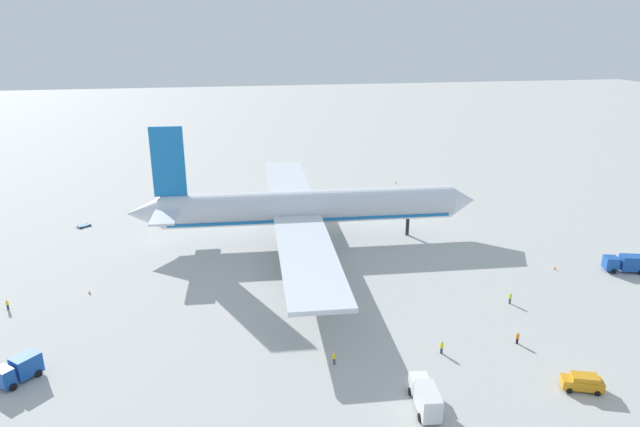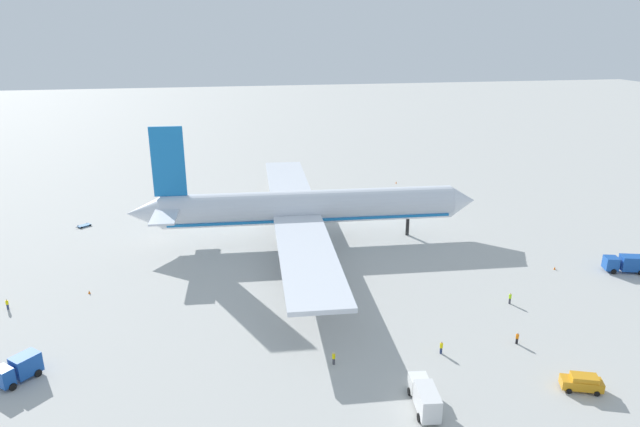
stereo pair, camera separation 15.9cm
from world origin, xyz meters
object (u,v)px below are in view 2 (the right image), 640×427
Objects in this scene: baggage_cart_0 at (84,225)px; traffic_cone_0 at (89,292)px; service_truck_0 at (627,263)px; ground_worker_4 at (7,304)px; service_truck_2 at (19,368)px; service_van at (582,382)px; traffic_cone_2 at (555,268)px; ground_worker_0 at (510,298)px; service_truck_3 at (425,397)px; ground_worker_5 at (334,358)px; ground_worker_1 at (517,338)px; airliner at (304,208)px; ground_worker_3 at (441,347)px; traffic_cone_1 at (396,182)px.

baggage_cart_0 is 33.69m from traffic_cone_0.
ground_worker_4 is at bearing 177.22° from service_truck_0.
service_van is (64.77, -13.91, -0.57)m from service_truck_2.
traffic_cone_0 is at bearing 176.31° from traffic_cone_2.
ground_worker_0 is 17.29m from traffic_cone_2.
service_truck_3 is 4.30× the size of ground_worker_4.
baggage_cart_0 is 1.71× the size of ground_worker_5.
service_van is at bearing -77.74° from ground_worker_1.
service_truck_3 is at bearing 179.84° from service_van.
ground_worker_5 is (37.48, -3.61, -0.73)m from service_truck_2.
ground_worker_4 reaches higher than ground_worker_1.
ground_worker_5 is (-2.93, -42.96, -5.76)m from airliner.
service_van reaches higher than ground_worker_4.
service_truck_3 is 11.81m from ground_worker_3.
ground_worker_0 is 3.23× the size of traffic_cone_2.
ground_worker_3 is 63.49m from ground_worker_4.
ground_worker_3 is (6.07, 10.10, -0.76)m from service_truck_3.
ground_worker_4 is at bearing 158.86° from ground_worker_3.
ground_worker_4 is at bearing 178.86° from traffic_cone_2.
airliner is at bearing 44.24° from service_truck_2.
ground_worker_5 is 3.12× the size of traffic_cone_1.
ground_worker_5 reaches higher than baggage_cart_0.
service_truck_3 is 4.17× the size of ground_worker_5.
traffic_cone_2 is (88.75, -1.77, -0.57)m from ground_worker_4.
service_truck_2 reaches higher than ground_worker_5.
service_van reaches higher than ground_worker_3.
ground_worker_1 is (22.08, -42.72, -5.82)m from airliner.
service_truck_2 is 103.99m from traffic_cone_1.
ground_worker_5 is at bearing -5.50° from service_truck_2.
traffic_cone_2 is (81.17, 17.38, -1.32)m from service_truck_2.
service_truck_3 is (-47.05, -28.13, 0.01)m from service_truck_0.
service_truck_0 is 4.56× the size of ground_worker_1.
baggage_cart_0 is 5.33× the size of traffic_cone_1.
ground_worker_1 is at bearing -96.29° from traffic_cone_1.
service_truck_0 reaches higher than ground_worker_5.
ground_worker_3 is at bearing -177.99° from ground_worker_1.
ground_worker_0 is 1.10× the size of ground_worker_1.
service_truck_2 is 1.75× the size of baggage_cart_0.
ground_worker_1 is (16.92, 10.48, -0.82)m from service_truck_3.
service_truck_0 reaches higher than traffic_cone_1.
service_truck_2 is 9.32× the size of traffic_cone_1.
ground_worker_4 is 11.38m from traffic_cone_0.
service_van is (-27.84, -28.18, -0.59)m from service_truck_0.
ground_worker_0 is at bearing -144.04° from traffic_cone_2.
traffic_cone_0 is at bearing -77.22° from baggage_cart_0.
service_truck_2 reaches higher than traffic_cone_1.
service_truck_3 is at bearing -148.21° from ground_worker_1.
airliner reaches higher than ground_worker_4.
ground_worker_3 is 3.12× the size of traffic_cone_2.
traffic_cone_0 is 78.02m from traffic_cone_2.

